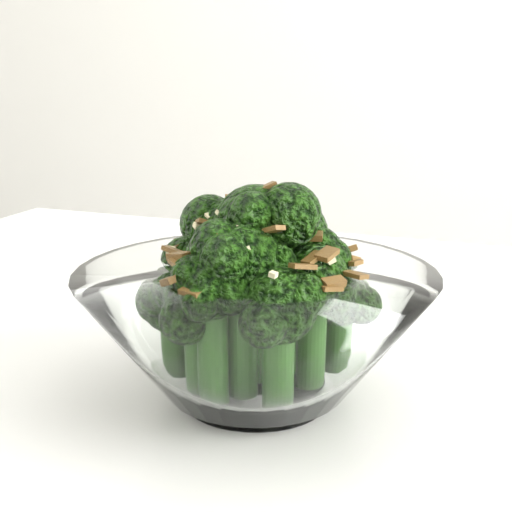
% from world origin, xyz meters
% --- Properties ---
extents(table, '(1.23, 0.85, 0.75)m').
position_xyz_m(table, '(0.02, 0.02, 0.68)').
color(table, white).
rests_on(table, ground).
extents(broccoli_dish, '(0.23, 0.23, 0.14)m').
position_xyz_m(broccoli_dish, '(-0.07, -0.06, 0.81)').
color(broccoli_dish, white).
rests_on(broccoli_dish, table).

